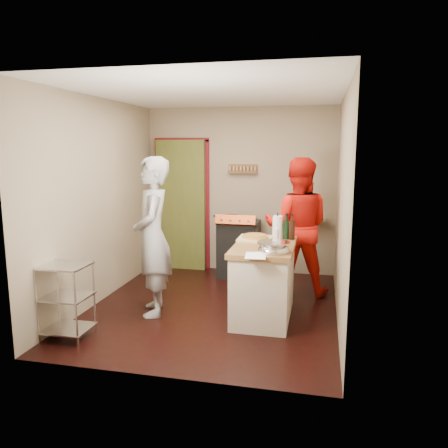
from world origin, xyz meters
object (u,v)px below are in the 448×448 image
(stove, at_px, (239,248))
(wire_shelving, at_px, (66,297))
(person_stripe, at_px, (153,237))
(person_red, at_px, (297,227))
(island, at_px, (264,279))

(stove, height_order, wire_shelving, stove)
(person_stripe, height_order, person_red, person_stripe)
(island, relative_size, person_stripe, 0.69)
(wire_shelving, distance_m, person_stripe, 1.18)
(island, relative_size, person_red, 0.70)
(wire_shelving, relative_size, person_stripe, 0.43)
(stove, bearing_deg, wire_shelving, -116.85)
(stove, height_order, person_red, person_red)
(wire_shelving, xyz_separation_m, person_stripe, (0.63, 0.86, 0.50))
(person_red, bearing_deg, wire_shelving, 40.84)
(wire_shelving, height_order, person_stripe, person_stripe)
(island, distance_m, person_red, 1.12)
(wire_shelving, bearing_deg, person_stripe, 54.07)
(stove, distance_m, island, 1.70)
(wire_shelving, bearing_deg, stove, 63.15)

